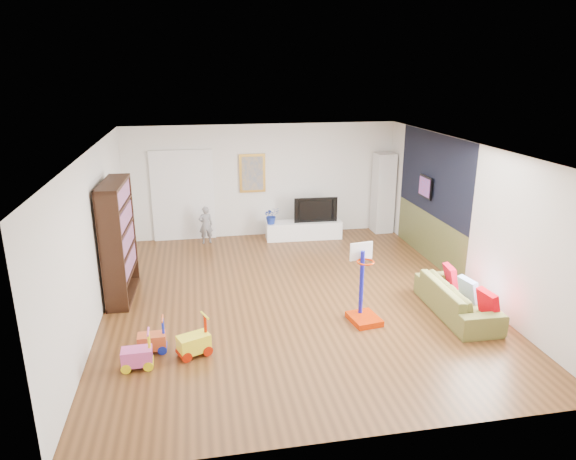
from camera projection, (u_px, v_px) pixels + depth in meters
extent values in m
cube|color=brown|center=(292.00, 297.00, 9.23)|extent=(6.50, 7.50, 0.00)
cube|color=white|center=(292.00, 147.00, 8.41)|extent=(6.50, 7.50, 0.00)
cube|color=silver|center=(263.00, 181.00, 12.34)|extent=(6.50, 0.00, 2.70)
cube|color=silver|center=(361.00, 331.00, 5.31)|extent=(6.50, 0.00, 2.70)
cube|color=silver|center=(94.00, 237.00, 8.26)|extent=(0.00, 7.50, 2.70)
cube|color=silver|center=(466.00, 216.00, 9.38)|extent=(0.00, 7.50, 2.70)
cube|color=black|center=(434.00, 175.00, 10.54)|extent=(0.01, 3.20, 1.70)
cube|color=brown|center=(428.00, 237.00, 10.95)|extent=(0.01, 3.20, 1.00)
cube|color=white|center=(183.00, 197.00, 12.06)|extent=(1.45, 0.06, 2.10)
cube|color=gold|center=(252.00, 173.00, 12.19)|extent=(0.62, 0.06, 0.92)
cube|color=#7F3F8C|center=(425.00, 187.00, 10.81)|extent=(0.04, 0.56, 0.46)
cube|color=white|center=(304.00, 230.00, 12.37)|extent=(1.82, 0.52, 0.42)
cube|color=silver|center=(383.00, 193.00, 12.69)|extent=(0.47, 0.47, 1.97)
cube|color=black|center=(118.00, 240.00, 9.00)|extent=(0.43, 1.45, 2.10)
imported|color=brown|center=(457.00, 299.00, 8.55)|extent=(0.76, 1.88, 0.55)
cube|color=#BE2700|center=(366.00, 285.00, 8.15)|extent=(0.53, 0.61, 1.31)
cube|color=yellow|center=(193.00, 337.00, 7.29)|extent=(0.52, 0.42, 0.59)
cube|color=#CE552A|center=(151.00, 336.00, 7.38)|extent=(0.40, 0.25, 0.53)
cube|color=#E053A7|center=(136.00, 350.00, 6.98)|extent=(0.42, 0.27, 0.55)
imported|color=gray|center=(206.00, 225.00, 11.96)|extent=(0.35, 0.25, 0.89)
imported|color=black|center=(315.00, 209.00, 12.28)|extent=(1.04, 0.17, 0.60)
imported|color=#19309A|center=(271.00, 215.00, 12.07)|extent=(0.42, 0.39, 0.40)
cube|color=#CB000C|center=(488.00, 303.00, 8.01)|extent=(0.15, 0.43, 0.42)
cube|color=silver|center=(469.00, 290.00, 8.51)|extent=(0.17, 0.41, 0.40)
cube|color=#B2081F|center=(451.00, 276.00, 9.06)|extent=(0.14, 0.40, 0.39)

